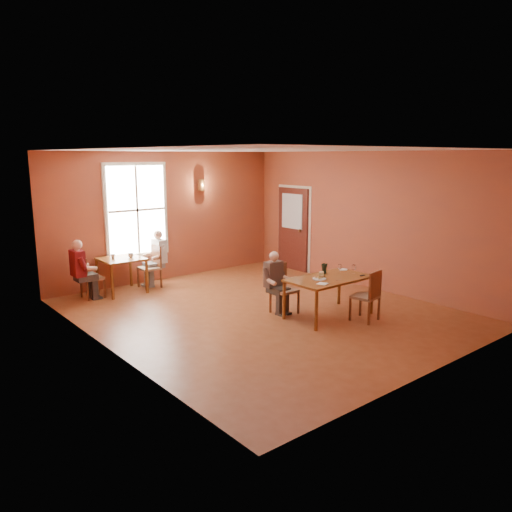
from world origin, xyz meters
TOP-DOWN VIEW (x-y plane):
  - ground at (0.00, 0.00)m, footprint 6.00×7.00m
  - wall_back at (0.00, 3.50)m, footprint 6.00×0.04m
  - wall_front at (0.00, -3.50)m, footprint 6.00×0.04m
  - wall_left at (-3.00, 0.00)m, footprint 0.04×7.00m
  - wall_right at (3.00, 0.00)m, footprint 0.04×7.00m
  - ceiling at (0.00, 0.00)m, footprint 6.00×7.00m
  - window at (-0.80, 3.45)m, footprint 1.36×0.10m
  - door at (2.94, 2.30)m, footprint 0.12×1.04m
  - wall_sconce at (0.90, 3.40)m, footprint 0.16×0.16m
  - main_table at (0.77, -0.95)m, footprint 1.56×0.88m
  - chair_diner_main at (0.27, -0.30)m, footprint 0.41×0.41m
  - diner_main at (0.27, -0.33)m, footprint 0.45×0.45m
  - chair_empty at (1.11, -1.52)m, footprint 0.47×0.47m
  - plate_food at (0.55, -0.92)m, footprint 0.32×0.32m
  - sandwich at (0.63, -0.90)m, footprint 0.11×0.11m
  - goblet_a at (1.20, -0.82)m, footprint 0.07×0.07m
  - goblet_b at (1.35, -1.03)m, footprint 0.08×0.08m
  - menu_stand at (0.93, -0.69)m, footprint 0.13×0.08m
  - knife at (0.76, -1.19)m, footprint 0.17×0.02m
  - napkin at (0.35, -1.19)m, footprint 0.21×0.21m
  - side_plate at (1.46, -0.69)m, footprint 0.19×0.19m
  - sunglasses at (1.35, -1.25)m, footprint 0.11×0.04m
  - second_table at (-1.44, 2.98)m, footprint 0.86×0.86m
  - chair_diner_white at (-0.79, 2.98)m, footprint 0.41×0.41m
  - diner_white at (-0.76, 2.98)m, footprint 0.49×0.49m
  - chair_diner_maroon at (-2.09, 2.98)m, footprint 0.39×0.39m
  - diner_maroon at (-2.12, 2.98)m, footprint 0.49×0.49m
  - cup_a at (-1.26, 2.91)m, footprint 0.15×0.15m
  - cup_b at (-1.59, 3.07)m, footprint 0.11×0.11m

SIDE VIEW (x-z plane):
  - ground at x=0.00m, z-range -0.01..0.01m
  - main_table at x=0.77m, z-range 0.00..0.73m
  - second_table at x=-1.44m, z-range 0.00..0.76m
  - chair_diner_maroon at x=-2.09m, z-range 0.00..0.88m
  - chair_empty at x=1.11m, z-range 0.00..0.92m
  - chair_diner_main at x=0.27m, z-range 0.00..0.92m
  - chair_diner_white at x=-0.79m, z-range 0.00..0.93m
  - diner_main at x=0.27m, z-range 0.00..1.12m
  - diner_white at x=-0.76m, z-range 0.00..1.21m
  - diner_maroon at x=-2.12m, z-range 0.00..1.22m
  - knife at x=0.76m, z-range 0.73..0.73m
  - napkin at x=0.35m, z-range 0.73..0.74m
  - side_plate at x=1.46m, z-range 0.73..0.74m
  - sunglasses at x=1.35m, z-range 0.73..0.75m
  - plate_food at x=0.55m, z-range 0.73..0.76m
  - sandwich at x=0.63m, z-range 0.73..0.83m
  - cup_b at x=-1.59m, z-range 0.76..0.85m
  - cup_a at x=-1.26m, z-range 0.76..0.85m
  - goblet_a at x=1.20m, z-range 0.73..0.90m
  - goblet_b at x=1.35m, z-range 0.73..0.91m
  - menu_stand at x=0.93m, z-range 0.73..0.92m
  - door at x=2.94m, z-range 0.00..2.10m
  - wall_back at x=0.00m, z-range 0.00..3.00m
  - wall_front at x=0.00m, z-range 0.00..3.00m
  - wall_left at x=-3.00m, z-range 0.00..3.00m
  - wall_right at x=3.00m, z-range 0.00..3.00m
  - window at x=-0.80m, z-range 0.72..2.68m
  - wall_sconce at x=0.90m, z-range 2.06..2.34m
  - ceiling at x=0.00m, z-range 2.98..3.02m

